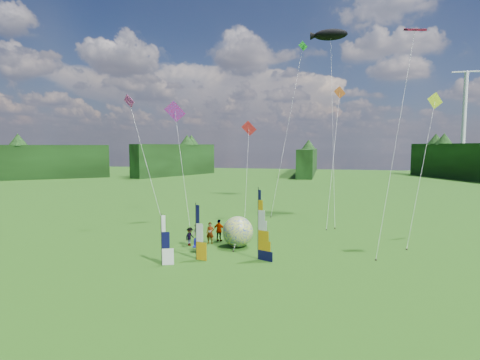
% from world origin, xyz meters
% --- Properties ---
extents(ground, '(220.00, 220.00, 0.00)m').
position_xyz_m(ground, '(0.00, 0.00, 0.00)').
color(ground, '#2B5F10').
rests_on(ground, ground).
extents(treeline_ring, '(210.00, 210.00, 8.00)m').
position_xyz_m(treeline_ring, '(0.00, 0.00, 4.00)').
color(treeline_ring, '#1E5018').
rests_on(treeline_ring, ground).
extents(turbine_right, '(8.00, 1.20, 30.00)m').
position_xyz_m(turbine_right, '(45.00, 102.00, 15.00)').
color(turbine_right, silver).
rests_on(turbine_right, ground).
extents(feather_banner_main, '(1.29, 0.59, 4.98)m').
position_xyz_m(feather_banner_main, '(0.64, 2.57, 2.49)').
color(feather_banner_main, '#0A0B33').
rests_on(feather_banner_main, ground).
extents(side_banner_left, '(1.07, 0.34, 3.92)m').
position_xyz_m(side_banner_left, '(-3.63, 1.58, 1.96)').
color(side_banner_left, orange).
rests_on(side_banner_left, ground).
extents(side_banner_far, '(0.98, 0.44, 3.42)m').
position_xyz_m(side_banner_far, '(-5.44, -0.18, 1.71)').
color(side_banner_far, white).
rests_on(side_banner_far, ground).
extents(bol_inflatable, '(3.19, 3.19, 2.45)m').
position_xyz_m(bol_inflatable, '(-1.53, 5.50, 1.23)').
color(bol_inflatable, '#011A98').
rests_on(bol_inflatable, ground).
extents(spectator_a, '(0.67, 0.46, 1.77)m').
position_xyz_m(spectator_a, '(-3.98, 5.97, 0.88)').
color(spectator_a, '#66594C').
rests_on(spectator_a, ground).
extents(spectator_b, '(0.85, 0.78, 1.60)m').
position_xyz_m(spectator_b, '(-5.08, 5.77, 0.80)').
color(spectator_b, '#66594C').
rests_on(spectator_b, ground).
extents(spectator_c, '(0.61, 1.03, 1.49)m').
position_xyz_m(spectator_c, '(-5.38, 4.98, 0.75)').
color(spectator_c, '#66594C').
rests_on(spectator_c, ground).
extents(spectator_d, '(1.16, 0.62, 1.88)m').
position_xyz_m(spectator_d, '(-3.45, 6.82, 0.94)').
color(spectator_d, '#66594C').
rests_on(spectator_d, ground).
extents(camp_chair, '(0.65, 0.65, 1.02)m').
position_xyz_m(camp_chair, '(-4.21, 3.34, 0.51)').
color(camp_chair, '#080953').
rests_on(camp_chair, ground).
extents(kite_whale, '(11.20, 17.09, 23.94)m').
position_xyz_m(kite_whale, '(5.79, 20.46, 11.97)').
color(kite_whale, black).
rests_on(kite_whale, ground).
extents(kite_rainbow_delta, '(10.52, 11.42, 13.62)m').
position_xyz_m(kite_rainbow_delta, '(-8.98, 12.53, 6.81)').
color(kite_rainbow_delta, red).
rests_on(kite_rainbow_delta, ground).
extents(kite_parafoil, '(7.36, 10.24, 18.99)m').
position_xyz_m(kite_parafoil, '(10.39, 7.46, 9.50)').
color(kite_parafoil, '#B80E36').
rests_on(kite_parafoil, ground).
extents(small_kite_red, '(5.64, 10.26, 11.47)m').
position_xyz_m(small_kite_red, '(-2.95, 15.57, 5.73)').
color(small_kite_red, red).
rests_on(small_kite_red, ground).
extents(small_kite_orange, '(6.48, 11.97, 15.34)m').
position_xyz_m(small_kite_orange, '(5.96, 17.78, 7.67)').
color(small_kite_orange, '#E25C25').
rests_on(small_kite_orange, ground).
extents(small_kite_yellow, '(8.35, 10.25, 13.28)m').
position_xyz_m(small_kite_yellow, '(13.00, 10.80, 6.64)').
color(small_kite_yellow, '#ECFF26').
rests_on(small_kite_yellow, ground).
extents(small_kite_pink, '(9.38, 8.40, 13.56)m').
position_xyz_m(small_kite_pink, '(-11.02, 8.88, 6.78)').
color(small_kite_pink, '#DF33A2').
rests_on(small_kite_pink, ground).
extents(small_kite_green, '(6.50, 11.97, 22.05)m').
position_xyz_m(small_kite_green, '(0.58, 23.15, 11.03)').
color(small_kite_green, green).
rests_on(small_kite_green, ground).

